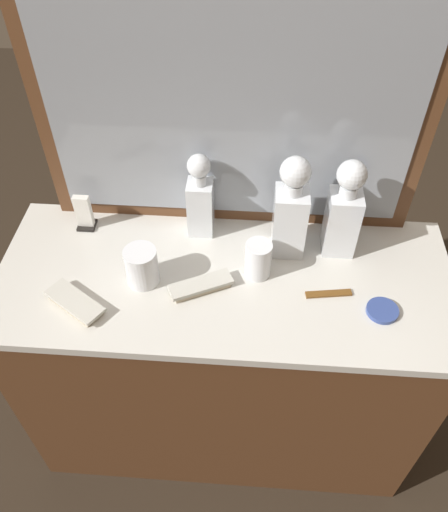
{
  "coord_description": "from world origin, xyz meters",
  "views": [
    {
      "loc": [
        0.07,
        -0.91,
        1.85
      ],
      "look_at": [
        0.0,
        0.0,
        0.89
      ],
      "focal_mm": 36.33,
      "sensor_mm": 36.0,
      "label": 1
    }
  ],
  "objects_px": {
    "crystal_decanter_far_right": "(200,202)",
    "porcelain_dish": "(382,311)",
    "crystal_tumbler_center": "(142,267)",
    "tortoiseshell_comb": "(329,294)",
    "silver_brush_far_right": "(201,286)",
    "silver_brush_center": "(75,303)",
    "crystal_decanter_rear": "(343,216)",
    "napkin_holder": "(84,214)",
    "crystal_decanter_front": "(290,215)",
    "crystal_tumbler_rear": "(258,260)"
  },
  "relations": [
    {
      "from": "crystal_decanter_far_right",
      "to": "porcelain_dish",
      "type": "relative_size",
      "value": 3.23
    },
    {
      "from": "crystal_tumbler_center",
      "to": "tortoiseshell_comb",
      "type": "bearing_deg",
      "value": -1.74
    },
    {
      "from": "silver_brush_far_right",
      "to": "tortoiseshell_comb",
      "type": "bearing_deg",
      "value": 0.99
    },
    {
      "from": "crystal_tumbler_center",
      "to": "silver_brush_center",
      "type": "xyz_separation_m",
      "value": [
        -0.16,
        -0.1,
        -0.04
      ]
    },
    {
      "from": "crystal_tumbler_center",
      "to": "tortoiseshell_comb",
      "type": "height_order",
      "value": "crystal_tumbler_center"
    },
    {
      "from": "crystal_decanter_rear",
      "to": "porcelain_dish",
      "type": "bearing_deg",
      "value": -66.12
    },
    {
      "from": "porcelain_dish",
      "to": "tortoiseshell_comb",
      "type": "height_order",
      "value": "porcelain_dish"
    },
    {
      "from": "porcelain_dish",
      "to": "napkin_holder",
      "type": "relative_size",
      "value": 0.73
    },
    {
      "from": "crystal_decanter_front",
      "to": "crystal_tumbler_center",
      "type": "bearing_deg",
      "value": -158.84
    },
    {
      "from": "crystal_decanter_rear",
      "to": "silver_brush_far_right",
      "type": "xyz_separation_m",
      "value": [
        -0.36,
        -0.18,
        -0.1
      ]
    },
    {
      "from": "silver_brush_far_right",
      "to": "silver_brush_center",
      "type": "bearing_deg",
      "value": -165.79
    },
    {
      "from": "silver_brush_far_right",
      "to": "porcelain_dish",
      "type": "xyz_separation_m",
      "value": [
        0.46,
        -0.04,
        -0.01
      ]
    },
    {
      "from": "silver_brush_far_right",
      "to": "tortoiseshell_comb",
      "type": "xyz_separation_m",
      "value": [
        0.33,
        0.01,
        -0.01
      ]
    },
    {
      "from": "crystal_decanter_front",
      "to": "silver_brush_center",
      "type": "height_order",
      "value": "crystal_decanter_front"
    },
    {
      "from": "silver_brush_far_right",
      "to": "tortoiseshell_comb",
      "type": "distance_m",
      "value": 0.33
    },
    {
      "from": "crystal_decanter_front",
      "to": "porcelain_dish",
      "type": "height_order",
      "value": "crystal_decanter_front"
    },
    {
      "from": "crystal_decanter_far_right",
      "to": "silver_brush_far_right",
      "type": "height_order",
      "value": "crystal_decanter_far_right"
    },
    {
      "from": "crystal_decanter_far_right",
      "to": "crystal_decanter_front",
      "type": "height_order",
      "value": "crystal_decanter_front"
    },
    {
      "from": "napkin_holder",
      "to": "tortoiseshell_comb",
      "type": "bearing_deg",
      "value": -16.9
    },
    {
      "from": "crystal_decanter_rear",
      "to": "tortoiseshell_comb",
      "type": "distance_m",
      "value": 0.21
    },
    {
      "from": "crystal_decanter_rear",
      "to": "crystal_decanter_front",
      "type": "relative_size",
      "value": 0.96
    },
    {
      "from": "silver_brush_far_right",
      "to": "tortoiseshell_comb",
      "type": "relative_size",
      "value": 1.41
    },
    {
      "from": "crystal_tumbler_rear",
      "to": "crystal_tumbler_center",
      "type": "xyz_separation_m",
      "value": [
        -0.3,
        -0.05,
        0.0
      ]
    },
    {
      "from": "crystal_tumbler_center",
      "to": "silver_brush_far_right",
      "type": "relative_size",
      "value": 0.63
    },
    {
      "from": "crystal_decanter_front",
      "to": "silver_brush_far_right",
      "type": "distance_m",
      "value": 0.3
    },
    {
      "from": "silver_brush_far_right",
      "to": "napkin_holder",
      "type": "relative_size",
      "value": 1.56
    },
    {
      "from": "crystal_tumbler_rear",
      "to": "napkin_holder",
      "type": "bearing_deg",
      "value": 163.66
    },
    {
      "from": "crystal_tumbler_rear",
      "to": "silver_brush_far_right",
      "type": "bearing_deg",
      "value": -154.91
    },
    {
      "from": "crystal_tumbler_center",
      "to": "silver_brush_far_right",
      "type": "height_order",
      "value": "crystal_tumbler_center"
    },
    {
      "from": "crystal_decanter_far_right",
      "to": "porcelain_dish",
      "type": "height_order",
      "value": "crystal_decanter_far_right"
    },
    {
      "from": "silver_brush_far_right",
      "to": "porcelain_dish",
      "type": "distance_m",
      "value": 0.46
    },
    {
      "from": "napkin_holder",
      "to": "crystal_tumbler_rear",
      "type": "bearing_deg",
      "value": -16.34
    },
    {
      "from": "crystal_decanter_front",
      "to": "porcelain_dish",
      "type": "distance_m",
      "value": 0.34
    },
    {
      "from": "crystal_decanter_far_right",
      "to": "silver_brush_far_right",
      "type": "distance_m",
      "value": 0.24
    },
    {
      "from": "crystal_decanter_rear",
      "to": "crystal_decanter_far_right",
      "type": "xyz_separation_m",
      "value": [
        -0.38,
        0.04,
        -0.01
      ]
    },
    {
      "from": "crystal_tumbler_rear",
      "to": "silver_brush_center",
      "type": "xyz_separation_m",
      "value": [
        -0.45,
        -0.15,
        -0.04
      ]
    },
    {
      "from": "crystal_decanter_far_right",
      "to": "napkin_holder",
      "type": "bearing_deg",
      "value": -178.45
    },
    {
      "from": "silver_brush_center",
      "to": "tortoiseshell_comb",
      "type": "bearing_deg",
      "value": 7.49
    },
    {
      "from": "crystal_tumbler_rear",
      "to": "silver_brush_far_right",
      "type": "height_order",
      "value": "crystal_tumbler_rear"
    },
    {
      "from": "crystal_tumbler_center",
      "to": "crystal_tumbler_rear",
      "type": "bearing_deg",
      "value": 8.98
    },
    {
      "from": "crystal_decanter_far_right",
      "to": "tortoiseshell_comb",
      "type": "bearing_deg",
      "value": -31.75
    },
    {
      "from": "silver_brush_far_right",
      "to": "silver_brush_center",
      "type": "xyz_separation_m",
      "value": [
        -0.31,
        -0.08,
        0.0
      ]
    },
    {
      "from": "tortoiseshell_comb",
      "to": "crystal_tumbler_rear",
      "type": "bearing_deg",
      "value": 161.6
    },
    {
      "from": "silver_brush_center",
      "to": "porcelain_dish",
      "type": "height_order",
      "value": "silver_brush_center"
    },
    {
      "from": "crystal_decanter_front",
      "to": "silver_brush_far_right",
      "type": "relative_size",
      "value": 1.78
    },
    {
      "from": "crystal_decanter_far_right",
      "to": "crystal_decanter_front",
      "type": "distance_m",
      "value": 0.25
    },
    {
      "from": "crystal_decanter_far_right",
      "to": "crystal_tumbler_center",
      "type": "xyz_separation_m",
      "value": [
        -0.13,
        -0.2,
        -0.05
      ]
    },
    {
      "from": "crystal_tumbler_rear",
      "to": "porcelain_dish",
      "type": "height_order",
      "value": "crystal_tumbler_rear"
    },
    {
      "from": "silver_brush_center",
      "to": "tortoiseshell_comb",
      "type": "distance_m",
      "value": 0.65
    },
    {
      "from": "crystal_tumbler_rear",
      "to": "napkin_holder",
      "type": "distance_m",
      "value": 0.52
    }
  ]
}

